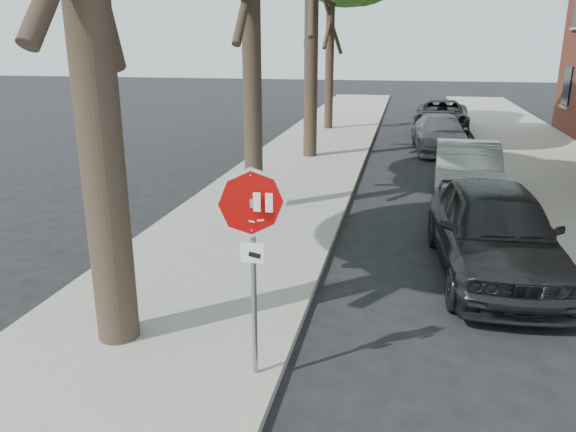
% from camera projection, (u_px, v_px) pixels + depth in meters
% --- Properties ---
extents(ground, '(120.00, 120.00, 0.00)m').
position_uv_depth(ground, '(311.00, 387.00, 6.86)').
color(ground, black).
rests_on(ground, ground).
extents(sidewalk_left, '(4.00, 55.00, 0.12)m').
position_uv_depth(sidewalk_left, '(297.00, 168.00, 18.56)').
color(sidewalk_left, gray).
rests_on(sidewalk_left, ground).
extents(sidewalk_right, '(4.00, 55.00, 0.12)m').
position_uv_depth(sidewalk_right, '(573.00, 181.00, 16.90)').
color(sidewalk_right, gray).
rests_on(sidewalk_right, ground).
extents(curb_left, '(0.12, 55.00, 0.13)m').
position_uv_depth(curb_left, '(359.00, 171.00, 18.16)').
color(curb_left, '#9E9384').
rests_on(curb_left, ground).
extents(curb_right, '(0.12, 55.00, 0.13)m').
position_uv_depth(curb_right, '(502.00, 177.00, 17.30)').
color(curb_right, '#9E9384').
rests_on(curb_right, ground).
extents(stop_sign, '(0.76, 0.34, 2.61)m').
position_uv_depth(stop_sign, '(252.00, 234.00, 6.40)').
color(stop_sign, gray).
rests_on(stop_sign, sidewalk_left).
extents(car_a, '(2.29, 5.04, 1.68)m').
position_uv_depth(car_a, '(494.00, 230.00, 10.00)').
color(car_a, black).
rests_on(car_a, ground).
extents(car_b, '(1.81, 4.70, 1.53)m').
position_uv_depth(car_b, '(467.00, 173.00, 14.77)').
color(car_b, gray).
rests_on(car_b, ground).
extents(car_c, '(2.25, 4.84, 1.37)m').
position_uv_depth(car_c, '(440.00, 134.00, 21.68)').
color(car_c, '#535258').
rests_on(car_c, ground).
extents(car_d, '(2.70, 5.36, 1.45)m').
position_uv_depth(car_d, '(442.00, 116.00, 26.53)').
color(car_d, black).
rests_on(car_d, ground).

